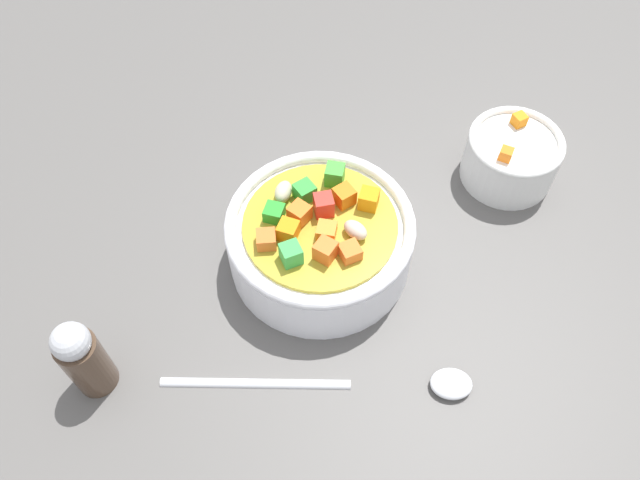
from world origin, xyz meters
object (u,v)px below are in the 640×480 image
(soup_bowl_main, at_px, (320,239))
(pepper_shaker, at_px, (83,358))
(spoon, at_px, (354,383))
(side_bowl_small, at_px, (511,157))

(soup_bowl_main, bearing_deg, pepper_shaker, 7.72)
(soup_bowl_main, bearing_deg, spoon, 77.67)
(soup_bowl_main, distance_m, pepper_shaker, 0.20)
(spoon, height_order, pepper_shaker, pepper_shaker)
(spoon, distance_m, pepper_shaker, 0.20)
(side_bowl_small, relative_size, pepper_shaker, 1.06)
(spoon, xyz_separation_m, side_bowl_small, (-0.23, -0.13, 0.02))
(spoon, bearing_deg, soup_bowl_main, 103.70)
(spoon, bearing_deg, pepper_shaker, 179.48)
(pepper_shaker, bearing_deg, spoon, 153.45)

